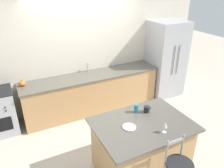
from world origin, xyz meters
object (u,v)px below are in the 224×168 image
(coffee_mug, at_px, (147,109))
(tumbler_cup, at_px, (136,108))
(refrigerator, at_px, (165,59))
(dinner_plate, at_px, (129,127))
(wine_glass, at_px, (165,125))
(pumpkin_decoration, at_px, (22,83))

(coffee_mug, relative_size, tumbler_cup, 0.92)
(refrigerator, relative_size, coffee_mug, 15.27)
(dinner_plate, bearing_deg, refrigerator, 41.28)
(dinner_plate, relative_size, wine_glass, 1.18)
(dinner_plate, height_order, coffee_mug, coffee_mug)
(tumbler_cup, height_order, pumpkin_decoration, tumbler_cup)
(dinner_plate, relative_size, tumbler_cup, 1.48)
(tumbler_cup, relative_size, pumpkin_decoration, 1.02)
(coffee_mug, bearing_deg, dinner_plate, -153.82)
(wine_glass, height_order, coffee_mug, wine_glass)
(wine_glass, xyz_separation_m, tumbler_cup, (-0.08, 0.62, -0.05))
(refrigerator, height_order, wine_glass, refrigerator)
(dinner_plate, bearing_deg, tumbler_cup, 44.28)
(pumpkin_decoration, bearing_deg, refrigerator, -2.68)
(refrigerator, relative_size, tumbler_cup, 14.11)
(tumbler_cup, xyz_separation_m, pumpkin_decoration, (-1.53, 1.88, -0.03))
(refrigerator, bearing_deg, coffee_mug, -135.72)
(tumbler_cup, bearing_deg, coffee_mug, -26.49)
(pumpkin_decoration, bearing_deg, wine_glass, -57.22)
(refrigerator, height_order, tumbler_cup, refrigerator)
(coffee_mug, bearing_deg, tumbler_cup, 153.51)
(refrigerator, relative_size, pumpkin_decoration, 14.36)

